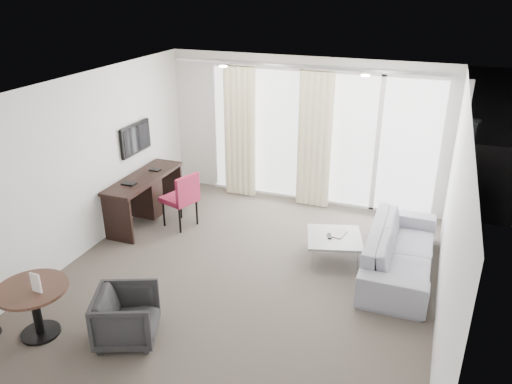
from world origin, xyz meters
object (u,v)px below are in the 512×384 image
(sofa, at_px, (400,250))
(rattan_chair_a, at_px, (350,160))
(rattan_chair_b, at_px, (412,155))
(round_table, at_px, (36,311))
(tub_armchair, at_px, (127,316))
(coffee_table, at_px, (334,247))
(desk, at_px, (146,199))
(desk_chair, at_px, (179,199))

(sofa, height_order, rattan_chair_a, rattan_chair_a)
(rattan_chair_b, bearing_deg, rattan_chair_a, -159.85)
(round_table, height_order, rattan_chair_a, rattan_chair_a)
(tub_armchair, distance_m, rattan_chair_a, 6.04)
(coffee_table, xyz_separation_m, rattan_chair_b, (0.77, 3.94, 0.24))
(tub_armchair, height_order, coffee_table, tub_armchair)
(tub_armchair, height_order, rattan_chair_a, rattan_chair_a)
(sofa, bearing_deg, round_table, 127.38)
(rattan_chair_a, bearing_deg, coffee_table, -79.38)
(sofa, bearing_deg, desk, 88.27)
(round_table, xyz_separation_m, coffee_table, (2.81, 2.88, -0.14))
(desk, xyz_separation_m, desk_chair, (0.62, 0.04, 0.07))
(desk_chair, xyz_separation_m, tub_armchair, (0.81, -2.73, -0.16))
(tub_armchair, height_order, rattan_chair_b, rattan_chair_b)
(coffee_table, bearing_deg, round_table, -134.22)
(rattan_chair_a, xyz_separation_m, rattan_chair_b, (1.18, 0.64, 0.03))
(coffee_table, relative_size, rattan_chair_a, 1.02)
(desk_chair, relative_size, rattan_chair_b, 1.14)
(rattan_chair_a, bearing_deg, round_table, -107.71)
(desk_chair, xyz_separation_m, rattan_chair_a, (2.20, 3.15, -0.09))
(coffee_table, distance_m, rattan_chair_a, 3.33)
(coffee_table, height_order, sofa, sofa)
(desk_chair, relative_size, tub_armchair, 1.38)
(desk_chair, xyz_separation_m, sofa, (3.54, -0.17, -0.14))
(desk, distance_m, tub_armchair, 3.05)
(coffee_table, height_order, rattan_chair_a, rattan_chair_a)
(round_table, height_order, rattan_chair_b, rattan_chair_b)
(coffee_table, bearing_deg, sofa, -1.56)
(coffee_table, height_order, rattan_chair_b, rattan_chair_b)
(coffee_table, xyz_separation_m, sofa, (0.94, -0.03, 0.15))
(tub_armchair, bearing_deg, rattan_chair_a, -35.71)
(round_table, bearing_deg, rattan_chair_a, 68.82)
(tub_armchair, bearing_deg, desk_chair, -5.90)
(rattan_chair_b, bearing_deg, tub_armchair, -119.91)
(desk_chair, xyz_separation_m, coffee_table, (2.61, -0.14, -0.29))
(tub_armchair, relative_size, rattan_chair_b, 0.82)
(desk_chair, height_order, round_table, desk_chair)
(sofa, distance_m, rattan_chair_a, 3.58)
(round_table, distance_m, rattan_chair_a, 6.62)
(rattan_chair_b, bearing_deg, desk_chair, -140.14)
(rattan_chair_a, bearing_deg, sofa, -64.42)
(tub_armchair, bearing_deg, sofa, -69.28)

